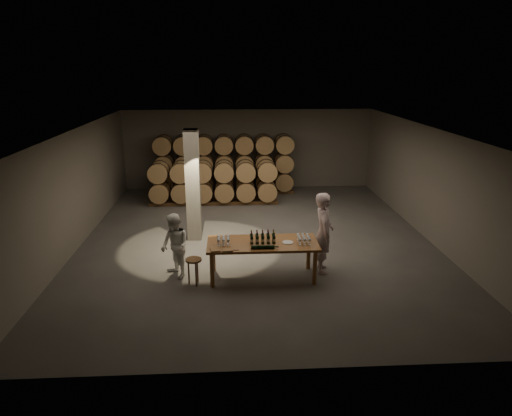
{
  "coord_description": "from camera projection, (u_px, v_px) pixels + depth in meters",
  "views": [
    {
      "loc": [
        -0.72,
        -12.44,
        4.87
      ],
      "look_at": [
        -0.04,
        -0.43,
        1.1
      ],
      "focal_mm": 32.0,
      "sensor_mm": 36.0,
      "label": 1
    }
  ],
  "objects": [
    {
      "name": "glass_cluster_left",
      "position": [
        223.0,
        239.0,
        10.56
      ],
      "size": [
        0.31,
        0.31,
        0.17
      ],
      "color": "silver",
      "rests_on": "tasting_table"
    },
    {
      "name": "pen",
      "position": [
        236.0,
        250.0,
        10.23
      ],
      "size": [
        0.15,
        0.01,
        0.01
      ],
      "primitive_type": "cylinder",
      "rotation": [
        0.0,
        1.57,
        0.01
      ],
      "color": "black",
      "rests_on": "tasting_table"
    },
    {
      "name": "person_woman",
      "position": [
        175.0,
        246.0,
        10.78
      ],
      "size": [
        0.92,
        0.96,
        1.57
      ],
      "primitive_type": "imported",
      "rotation": [
        0.0,
        0.0,
        -0.98
      ],
      "color": "white",
      "rests_on": "ground"
    },
    {
      "name": "barrel_stack_back",
      "position": [
        224.0,
        163.0,
        17.89
      ],
      "size": [
        5.48,
        0.95,
        2.31
      ],
      "color": "brown",
      "rests_on": "ground"
    },
    {
      "name": "tasting_table",
      "position": [
        263.0,
        246.0,
        10.73
      ],
      "size": [
        2.6,
        1.1,
        0.9
      ],
      "color": "brown",
      "rests_on": "ground"
    },
    {
      "name": "person_man",
      "position": [
        323.0,
        233.0,
        11.02
      ],
      "size": [
        0.52,
        0.76,
        2.0
      ],
      "primitive_type": "imported",
      "rotation": [
        0.0,
        0.0,
        1.51
      ],
      "color": "beige",
      "rests_on": "ground"
    },
    {
      "name": "stool",
      "position": [
        194.0,
        264.0,
        10.48
      ],
      "size": [
        0.38,
        0.38,
        0.63
      ],
      "rotation": [
        0.0,
        0.0,
        0.42
      ],
      "color": "brown",
      "rests_on": "ground"
    },
    {
      "name": "lying_bottles",
      "position": [
        263.0,
        247.0,
        10.31
      ],
      "size": [
        0.63,
        0.08,
        0.08
      ],
      "color": "black",
      "rests_on": "tasting_table"
    },
    {
      "name": "plate",
      "position": [
        288.0,
        242.0,
        10.67
      ],
      "size": [
        0.26,
        0.26,
        0.01
      ],
      "primitive_type": "cylinder",
      "color": "silver",
      "rests_on": "tasting_table"
    },
    {
      "name": "bottle_cluster",
      "position": [
        263.0,
        238.0,
        10.64
      ],
      "size": [
        0.59,
        0.22,
        0.3
      ],
      "color": "black",
      "rests_on": "tasting_table"
    },
    {
      "name": "notebook_near",
      "position": [
        227.0,
        250.0,
        10.22
      ],
      "size": [
        0.25,
        0.21,
        0.03
      ],
      "primitive_type": "cube",
      "rotation": [
        0.0,
        0.0,
        0.07
      ],
      "color": "brown",
      "rests_on": "tasting_table"
    },
    {
      "name": "barrel_stack_front",
      "position": [
        214.0,
        181.0,
        16.65
      ],
      "size": [
        4.7,
        0.95,
        1.57
      ],
      "color": "brown",
      "rests_on": "ground"
    },
    {
      "name": "notebook_corner",
      "position": [
        215.0,
        249.0,
        10.26
      ],
      "size": [
        0.25,
        0.3,
        0.02
      ],
      "primitive_type": "cube",
      "rotation": [
        0.0,
        0.0,
        0.13
      ],
      "color": "brown",
      "rests_on": "tasting_table"
    },
    {
      "name": "room",
      "position": [
        193.0,
        186.0,
        12.96
      ],
      "size": [
        12.0,
        12.0,
        12.0
      ],
      "color": "#4D4B48",
      "rests_on": "ground"
    },
    {
      "name": "glass_cluster_right",
      "position": [
        304.0,
        237.0,
        10.67
      ],
      "size": [
        0.3,
        0.41,
        0.17
      ],
      "color": "silver",
      "rests_on": "tasting_table"
    }
  ]
}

